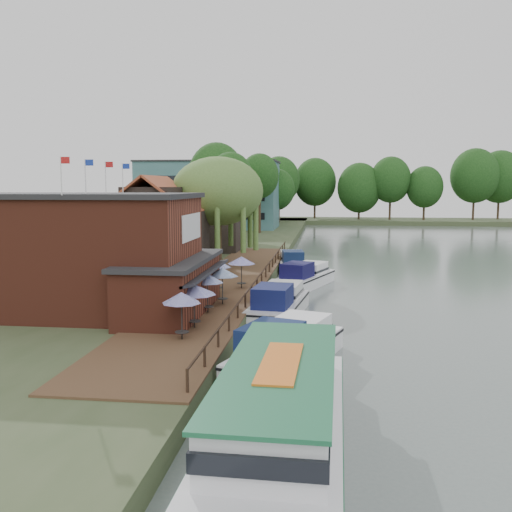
{
  "coord_description": "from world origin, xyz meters",
  "views": [
    {
      "loc": [
        -0.26,
        -33.82,
        8.67
      ],
      "look_at": [
        -6.0,
        12.0,
        3.0
      ],
      "focal_mm": 40.0,
      "sensor_mm": 36.0,
      "label": 1
    }
  ],
  "objects_px": {
    "hotel_block": "(209,194)",
    "cruiser_2": "(305,273)",
    "umbrella_3": "(222,286)",
    "cruiser_3": "(292,260)",
    "umbrella_0": "(182,316)",
    "umbrella_2": "(208,293)",
    "cruiser_1": "(279,299)",
    "cottage_a": "(156,226)",
    "cruiser_0": "(287,342)",
    "willow": "(218,212)",
    "pub": "(98,253)",
    "cottage_c": "(211,215)",
    "tour_boat": "(278,418)",
    "umbrella_1": "(194,306)",
    "cottage_b": "(156,219)",
    "umbrella_5": "(241,272)",
    "swan": "(221,392)",
    "umbrella_4": "(217,276)"
  },
  "relations": [
    {
      "from": "hotel_block",
      "to": "cruiser_2",
      "type": "distance_m",
      "value": 58.56
    },
    {
      "from": "umbrella_3",
      "to": "cruiser_3",
      "type": "height_order",
      "value": "umbrella_3"
    },
    {
      "from": "umbrella_0",
      "to": "umbrella_2",
      "type": "height_order",
      "value": "same"
    },
    {
      "from": "umbrella_2",
      "to": "cruiser_1",
      "type": "relative_size",
      "value": 0.24
    },
    {
      "from": "cottage_a",
      "to": "umbrella_0",
      "type": "height_order",
      "value": "cottage_a"
    },
    {
      "from": "umbrella_3",
      "to": "cruiser_2",
      "type": "xyz_separation_m",
      "value": [
        4.77,
        13.5,
        -1.15
      ]
    },
    {
      "from": "hotel_block",
      "to": "cruiser_0",
      "type": "distance_m",
      "value": 79.91
    },
    {
      "from": "willow",
      "to": "cruiser_1",
      "type": "relative_size",
      "value": 1.05
    },
    {
      "from": "pub",
      "to": "cottage_a",
      "type": "distance_m",
      "value": 15.05
    },
    {
      "from": "cottage_c",
      "to": "tour_boat",
      "type": "xyz_separation_m",
      "value": [
        12.32,
        -50.16,
        -3.65
      ]
    },
    {
      "from": "umbrella_1",
      "to": "cottage_b",
      "type": "bearing_deg",
      "value": 110.61
    },
    {
      "from": "umbrella_5",
      "to": "cruiser_2",
      "type": "xyz_separation_m",
      "value": [
        4.43,
        7.55,
        -1.15
      ]
    },
    {
      "from": "umbrella_2",
      "to": "cruiser_2",
      "type": "distance_m",
      "value": 16.88
    },
    {
      "from": "cottage_a",
      "to": "swan",
      "type": "relative_size",
      "value": 19.55
    },
    {
      "from": "cottage_c",
      "to": "umbrella_1",
      "type": "bearing_deg",
      "value": -79.84
    },
    {
      "from": "cottage_a",
      "to": "umbrella_1",
      "type": "relative_size",
      "value": 3.55
    },
    {
      "from": "umbrella_3",
      "to": "tour_boat",
      "type": "bearing_deg",
      "value": -74.58
    },
    {
      "from": "umbrella_5",
      "to": "cruiser_3",
      "type": "xyz_separation_m",
      "value": [
        2.69,
        16.96,
        -1.17
      ]
    },
    {
      "from": "umbrella_2",
      "to": "cruiser_1",
      "type": "xyz_separation_m",
      "value": [
        3.92,
        4.15,
        -1.08
      ]
    },
    {
      "from": "willow",
      "to": "umbrella_2",
      "type": "relative_size",
      "value": 4.39
    },
    {
      "from": "pub",
      "to": "tour_boat",
      "type": "distance_m",
      "value": 20.55
    },
    {
      "from": "umbrella_3",
      "to": "cruiser_0",
      "type": "bearing_deg",
      "value": -61.61
    },
    {
      "from": "cruiser_1",
      "to": "umbrella_3",
      "type": "bearing_deg",
      "value": -148.34
    },
    {
      "from": "umbrella_3",
      "to": "umbrella_4",
      "type": "height_order",
      "value": "same"
    },
    {
      "from": "umbrella_4",
      "to": "umbrella_0",
      "type": "bearing_deg",
      "value": -87.07
    },
    {
      "from": "pub",
      "to": "umbrella_1",
      "type": "xyz_separation_m",
      "value": [
        6.73,
        -3.53,
        -2.36
      ]
    },
    {
      "from": "tour_boat",
      "to": "swan",
      "type": "xyz_separation_m",
      "value": [
        -2.82,
        5.6,
        -1.38
      ]
    },
    {
      "from": "cruiser_3",
      "to": "cottage_a",
      "type": "bearing_deg",
      "value": -144.14
    },
    {
      "from": "cruiser_2",
      "to": "cruiser_3",
      "type": "relative_size",
      "value": 1.02
    },
    {
      "from": "cottage_a",
      "to": "umbrella_1",
      "type": "bearing_deg",
      "value": -67.36
    },
    {
      "from": "swan",
      "to": "cottage_a",
      "type": "bearing_deg",
      "value": 112.33
    },
    {
      "from": "umbrella_0",
      "to": "cruiser_0",
      "type": "xyz_separation_m",
      "value": [
        5.28,
        -0.32,
        -1.05
      ]
    },
    {
      "from": "cottage_b",
      "to": "umbrella_3",
      "type": "height_order",
      "value": "cottage_b"
    },
    {
      "from": "swan",
      "to": "umbrella_0",
      "type": "bearing_deg",
      "value": 121.17
    },
    {
      "from": "hotel_block",
      "to": "cruiser_3",
      "type": "distance_m",
      "value": 49.21
    },
    {
      "from": "umbrella_4",
      "to": "umbrella_1",
      "type": "bearing_deg",
      "value": -85.95
    },
    {
      "from": "willow",
      "to": "umbrella_5",
      "type": "height_order",
      "value": "willow"
    },
    {
      "from": "cottage_c",
      "to": "umbrella_5",
      "type": "relative_size",
      "value": 3.58
    },
    {
      "from": "umbrella_2",
      "to": "umbrella_5",
      "type": "relative_size",
      "value": 1.0
    },
    {
      "from": "hotel_block",
      "to": "willow",
      "type": "distance_m",
      "value": 52.29
    },
    {
      "from": "cruiser_2",
      "to": "umbrella_3",
      "type": "bearing_deg",
      "value": -90.19
    },
    {
      "from": "hotel_block",
      "to": "umbrella_2",
      "type": "xyz_separation_m",
      "value": [
        14.67,
        -70.78,
        -4.86
      ]
    },
    {
      "from": "cruiser_3",
      "to": "swan",
      "type": "bearing_deg",
      "value": -98.87
    },
    {
      "from": "umbrella_3",
      "to": "cruiser_3",
      "type": "distance_m",
      "value": 23.14
    },
    {
      "from": "cottage_a",
      "to": "umbrella_2",
      "type": "relative_size",
      "value": 3.62
    },
    {
      "from": "umbrella_0",
      "to": "cruiser_1",
      "type": "xyz_separation_m",
      "value": [
        3.95,
        10.22,
        -1.08
      ]
    },
    {
      "from": "umbrella_1",
      "to": "cruiser_0",
      "type": "bearing_deg",
      "value": -26.83
    },
    {
      "from": "cruiser_1",
      "to": "cruiser_3",
      "type": "height_order",
      "value": "cruiser_1"
    },
    {
      "from": "pub",
      "to": "hotel_block",
      "type": "distance_m",
      "value": 71.49
    },
    {
      "from": "cottage_b",
      "to": "cruiser_0",
      "type": "bearing_deg",
      "value": -62.93
    }
  ]
}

